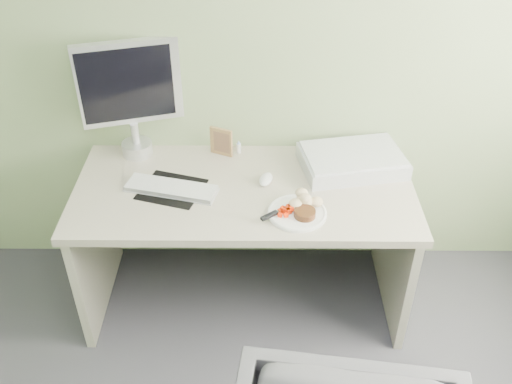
{
  "coord_description": "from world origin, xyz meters",
  "views": [
    {
      "loc": [
        0.07,
        -0.54,
        2.3
      ],
      "look_at": [
        0.06,
        1.5,
        0.8
      ],
      "focal_mm": 40.0,
      "sensor_mm": 36.0,
      "label": 1
    }
  ],
  "objects_px": {
    "scanner": "(352,161)",
    "monitor": "(130,93)",
    "plate": "(297,213)",
    "desk": "(245,218)"
  },
  "relations": [
    {
      "from": "plate",
      "to": "scanner",
      "type": "bearing_deg",
      "value": 52.35
    },
    {
      "from": "desk",
      "to": "plate",
      "type": "height_order",
      "value": "plate"
    },
    {
      "from": "scanner",
      "to": "plate",
      "type": "bearing_deg",
      "value": -138.41
    },
    {
      "from": "plate",
      "to": "scanner",
      "type": "distance_m",
      "value": 0.47
    },
    {
      "from": "scanner",
      "to": "monitor",
      "type": "height_order",
      "value": "monitor"
    },
    {
      "from": "plate",
      "to": "monitor",
      "type": "relative_size",
      "value": 0.44
    },
    {
      "from": "monitor",
      "to": "scanner",
      "type": "bearing_deg",
      "value": -23.92
    },
    {
      "from": "desk",
      "to": "scanner",
      "type": "height_order",
      "value": "scanner"
    },
    {
      "from": "desk",
      "to": "plate",
      "type": "relative_size",
      "value": 6.14
    },
    {
      "from": "desk",
      "to": "monitor",
      "type": "xyz_separation_m",
      "value": [
        -0.55,
        0.32,
        0.52
      ]
    }
  ]
}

